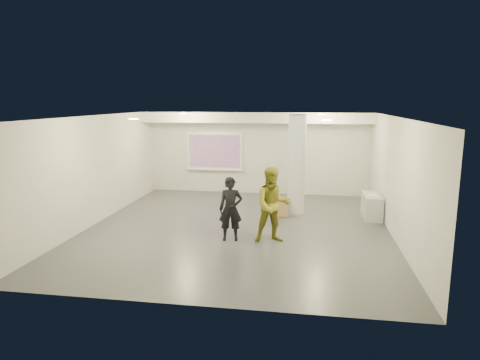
% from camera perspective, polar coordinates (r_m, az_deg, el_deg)
% --- Properties ---
extents(floor, '(8.00, 9.00, 0.01)m').
position_cam_1_polar(floor, '(11.65, -0.31, -6.42)').
color(floor, '#373A3F').
rests_on(floor, ground).
extents(ceiling, '(8.00, 9.00, 0.01)m').
position_cam_1_polar(ceiling, '(11.14, -0.33, 8.50)').
color(ceiling, white).
rests_on(ceiling, floor).
extents(wall_back, '(8.00, 0.01, 3.00)m').
position_cam_1_polar(wall_back, '(15.71, 2.36, 3.63)').
color(wall_back, beige).
rests_on(wall_back, floor).
extents(wall_front, '(8.00, 0.01, 3.00)m').
position_cam_1_polar(wall_front, '(7.00, -6.35, -5.32)').
color(wall_front, beige).
rests_on(wall_front, floor).
extents(wall_left, '(0.01, 9.00, 3.00)m').
position_cam_1_polar(wall_left, '(12.58, -18.61, 1.32)').
color(wall_left, beige).
rests_on(wall_left, floor).
extents(wall_right, '(0.01, 9.00, 3.00)m').
position_cam_1_polar(wall_right, '(11.36, 20.00, 0.28)').
color(wall_right, beige).
rests_on(wall_right, floor).
extents(soffit_band, '(8.00, 1.10, 0.36)m').
position_cam_1_polar(soffit_band, '(15.06, 2.15, 8.37)').
color(soffit_band, silver).
rests_on(soffit_band, ceiling).
extents(downlight_nw, '(0.22, 0.22, 0.02)m').
position_cam_1_polar(downlight_nw, '(14.08, -7.61, 8.78)').
color(downlight_nw, '#F8E282').
rests_on(downlight_nw, ceiling).
extents(downlight_ne, '(0.22, 0.22, 0.02)m').
position_cam_1_polar(downlight_ne, '(13.50, 10.81, 8.61)').
color(downlight_ne, '#F8E282').
rests_on(downlight_ne, ceiling).
extents(downlight_sw, '(0.22, 0.22, 0.02)m').
position_cam_1_polar(downlight_sw, '(10.31, -14.01, 7.90)').
color(downlight_sw, '#F8E282').
rests_on(downlight_sw, ceiling).
extents(downlight_se, '(0.22, 0.22, 0.02)m').
position_cam_1_polar(downlight_se, '(9.50, 11.48, 7.80)').
color(downlight_se, '#F8E282').
rests_on(downlight_se, ceiling).
extents(column, '(0.52, 0.52, 3.00)m').
position_cam_1_polar(column, '(12.93, 7.57, 2.03)').
color(column, silver).
rests_on(column, floor).
extents(projection_screen, '(2.10, 0.13, 1.42)m').
position_cam_1_polar(projection_screen, '(15.92, -3.40, 3.81)').
color(projection_screen, white).
rests_on(projection_screen, wall_back).
extents(credenza, '(0.50, 1.19, 0.69)m').
position_cam_1_polar(credenza, '(13.14, 17.16, -3.35)').
color(credenza, '#9FA2A4').
rests_on(credenza, floor).
extents(papers_stack, '(0.27, 0.34, 0.02)m').
position_cam_1_polar(papers_stack, '(12.97, 17.34, -1.92)').
color(papers_stack, white).
rests_on(papers_stack, credenza).
extents(cardboard_back, '(0.54, 0.28, 0.55)m').
position_cam_1_polar(cardboard_back, '(12.95, 5.14, -3.43)').
color(cardboard_back, olive).
rests_on(cardboard_back, floor).
extents(cardboard_front, '(0.47, 0.29, 0.48)m').
position_cam_1_polar(cardboard_front, '(12.69, 5.41, -3.91)').
color(cardboard_front, olive).
rests_on(cardboard_front, floor).
extents(woman, '(0.62, 0.45, 1.58)m').
position_cam_1_polar(woman, '(10.48, -1.25, -3.89)').
color(woman, black).
rests_on(woman, floor).
extents(man, '(1.05, 0.92, 1.84)m').
position_cam_1_polar(man, '(10.34, 4.41, -3.35)').
color(man, olive).
rests_on(man, floor).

